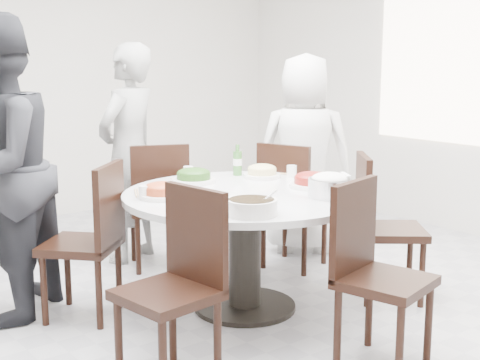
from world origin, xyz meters
TOP-DOWN VIEW (x-y plane):
  - floor at (0.00, 0.00)m, footprint 6.00×6.00m
  - wall_back at (0.00, 3.00)m, footprint 6.00×0.01m
  - dining_table at (0.31, -0.09)m, footprint 1.50×1.50m
  - chair_ne at (1.15, 0.35)m, footprint 0.54×0.54m
  - chair_n at (0.34, 0.99)m, footprint 0.55×0.55m
  - chair_nw at (-0.54, 0.42)m, footprint 0.59×0.59m
  - chair_sw at (-0.58, -0.61)m, footprint 0.47×0.47m
  - chair_s at (0.38, -1.15)m, footprint 0.51×0.51m
  - chair_se at (1.18, -0.53)m, footprint 0.59×0.59m
  - diner_right at (1.48, 0.61)m, footprint 0.92×0.90m
  - diner_middle at (0.27, 1.28)m, footprint 0.72×0.61m
  - dish_greens at (0.25, 0.36)m, footprint 0.29×0.29m
  - dish_pale at (0.71, 0.22)m, footprint 0.25×0.25m
  - dish_orange at (-0.17, 0.08)m, footprint 0.27×0.27m
  - dish_redbrown at (0.75, -0.23)m, footprint 0.30×0.30m
  - dish_tofu at (-0.13, -0.29)m, footprint 0.28×0.28m
  - rice_bowl at (0.62, -0.51)m, footprint 0.26×0.26m
  - soup_bowl at (-0.02, -0.57)m, footprint 0.27×0.27m
  - beverage_bottle at (0.64, 0.40)m, footprint 0.06×0.06m
  - tea_cups at (0.31, 0.49)m, footprint 0.07×0.07m
  - chopsticks at (0.34, 0.60)m, footprint 0.24×0.04m

SIDE VIEW (x-z plane):
  - floor at x=0.00m, z-range -0.01..0.01m
  - dining_table at x=0.31m, z-range 0.00..0.75m
  - chair_ne at x=1.15m, z-range 0.00..0.95m
  - chair_n at x=0.34m, z-range 0.00..0.95m
  - chair_nw at x=-0.54m, z-range 0.00..0.95m
  - chair_sw at x=-0.58m, z-range 0.00..0.95m
  - chair_s at x=0.38m, z-range 0.00..0.95m
  - chair_se at x=1.18m, z-range 0.00..0.95m
  - chopsticks at x=0.34m, z-range 0.75..0.76m
  - dish_pale at x=0.71m, z-range 0.75..0.82m
  - dish_orange at x=-0.17m, z-range 0.75..0.82m
  - dish_tofu at x=-0.13m, z-range 0.75..0.82m
  - dish_greens at x=0.25m, z-range 0.75..0.82m
  - dish_redbrown at x=0.75m, z-range 0.75..0.82m
  - tea_cups at x=0.31m, z-range 0.75..0.83m
  - soup_bowl at x=-0.02m, z-range 0.75..0.83m
  - diner_right at x=1.48m, z-range 0.00..1.59m
  - rice_bowl at x=0.62m, z-range 0.75..0.86m
  - diner_middle at x=0.27m, z-range 0.00..1.67m
  - beverage_bottle at x=0.64m, z-range 0.75..0.97m
  - wall_back at x=0.00m, z-range 0.00..2.80m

